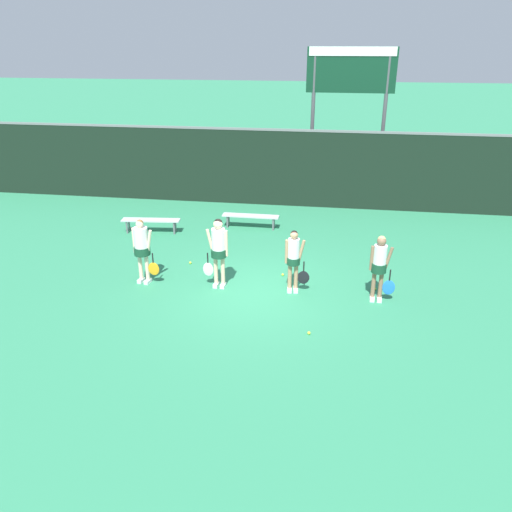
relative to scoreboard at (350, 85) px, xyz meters
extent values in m
plane|color=#2D7F56|center=(-2.22, -8.27, -4.29)|extent=(140.00, 140.00, 0.00)
cube|color=black|center=(-2.22, -1.20, -2.90)|extent=(60.00, 0.06, 2.78)
cube|color=slate|center=(-2.22, -1.20, -1.47)|extent=(60.00, 0.08, 0.08)
cylinder|color=#515156|center=(-1.31, 0.00, -1.50)|extent=(0.14, 0.14, 5.58)
cylinder|color=#515156|center=(1.31, 0.00, -1.50)|extent=(0.14, 0.14, 5.58)
cube|color=#0F3823|center=(0.00, 0.00, 0.50)|extent=(3.19, 0.12, 1.56)
cube|color=white|center=(0.00, -0.07, 1.13)|extent=(3.06, 0.02, 0.31)
cube|color=#B2B2B7|center=(-6.18, -4.76, -3.86)|extent=(1.91, 0.55, 0.04)
cylinder|color=slate|center=(-5.43, -4.56, -4.09)|extent=(0.06, 0.06, 0.40)
cylinder|color=slate|center=(-5.40, -4.81, -4.09)|extent=(0.06, 0.06, 0.40)
cylinder|color=slate|center=(-6.96, -4.72, -4.09)|extent=(0.06, 0.06, 0.40)
cylinder|color=slate|center=(-6.94, -4.97, -4.09)|extent=(0.06, 0.06, 0.40)
cube|color=#B2B2B7|center=(-3.05, -3.84, -3.87)|extent=(1.88, 0.37, 0.04)
cylinder|color=slate|center=(-2.28, -3.72, -4.09)|extent=(0.06, 0.06, 0.40)
cylinder|color=slate|center=(-2.28, -3.97, -4.09)|extent=(0.06, 0.06, 0.40)
cylinder|color=slate|center=(-3.82, -3.71, -4.09)|extent=(0.06, 0.06, 0.40)
cylinder|color=slate|center=(-3.82, -3.96, -4.09)|extent=(0.06, 0.06, 0.40)
cylinder|color=beige|center=(-5.01, -8.31, -3.88)|extent=(0.10, 0.10, 0.81)
cylinder|color=beige|center=(-5.20, -8.28, -3.88)|extent=(0.10, 0.10, 0.81)
cube|color=white|center=(-5.01, -8.34, -4.24)|extent=(0.15, 0.26, 0.09)
cube|color=white|center=(-5.21, -8.31, -4.24)|extent=(0.15, 0.26, 0.09)
cylinder|color=#16422B|center=(-5.11, -8.29, -3.40)|extent=(0.41, 0.41, 0.21)
cylinder|color=white|center=(-5.11, -8.29, -3.13)|extent=(0.36, 0.36, 0.69)
sphere|color=beige|center=(-5.11, -8.29, -2.69)|extent=(0.19, 0.19, 0.19)
sphere|color=olive|center=(-5.10, -8.27, -2.67)|extent=(0.17, 0.17, 0.17)
cylinder|color=beige|center=(-4.89, -8.33, -3.15)|extent=(0.22, 0.11, 0.66)
cylinder|color=beige|center=(-5.31, -8.26, -3.15)|extent=(0.08, 0.08, 0.66)
cylinder|color=black|center=(-4.81, -8.36, -3.56)|extent=(0.03, 0.03, 0.26)
ellipsoid|color=orange|center=(-4.81, -8.36, -3.86)|extent=(0.29, 0.03, 0.35)
cylinder|color=beige|center=(-3.04, -8.25, -3.86)|extent=(0.10, 0.10, 0.86)
cylinder|color=beige|center=(-3.22, -8.24, -3.86)|extent=(0.10, 0.10, 0.86)
cube|color=white|center=(-3.04, -8.28, -4.24)|extent=(0.12, 0.25, 0.09)
cube|color=white|center=(-3.22, -8.27, -4.24)|extent=(0.12, 0.25, 0.09)
cylinder|color=#16422B|center=(-3.13, -8.24, -3.36)|extent=(0.39, 0.39, 0.20)
cylinder|color=white|center=(-3.13, -8.24, -3.08)|extent=(0.34, 0.34, 0.70)
sphere|color=beige|center=(-3.13, -8.24, -2.61)|extent=(0.23, 0.23, 0.23)
sphere|color=black|center=(-3.13, -8.22, -2.58)|extent=(0.21, 0.21, 0.21)
cylinder|color=beige|center=(-3.34, -8.23, -3.09)|extent=(0.22, 0.09, 0.67)
cylinder|color=beige|center=(-2.93, -8.25, -3.09)|extent=(0.08, 0.08, 0.67)
cylinder|color=black|center=(-3.42, -8.25, -3.51)|extent=(0.03, 0.03, 0.27)
ellipsoid|color=silver|center=(-3.42, -8.25, -3.83)|extent=(0.26, 0.03, 0.37)
cylinder|color=tan|center=(-1.20, -8.20, -3.91)|extent=(0.10, 0.10, 0.76)
cylinder|color=tan|center=(-1.35, -8.22, -3.91)|extent=(0.10, 0.10, 0.76)
cube|color=white|center=(-1.19, -8.23, -4.24)|extent=(0.14, 0.25, 0.09)
cube|color=white|center=(-1.35, -8.25, -4.24)|extent=(0.14, 0.25, 0.09)
cylinder|color=#16422B|center=(-1.28, -8.21, -3.46)|extent=(0.32, 0.32, 0.18)
cylinder|color=white|center=(-1.28, -8.21, -3.21)|extent=(0.28, 0.28, 0.64)
sphere|color=tan|center=(-1.28, -8.21, -2.80)|extent=(0.19, 0.19, 0.19)
sphere|color=black|center=(-1.28, -8.19, -2.77)|extent=(0.18, 0.18, 0.18)
cylinder|color=tan|center=(-1.10, -8.18, -3.22)|extent=(0.21, 0.10, 0.61)
cylinder|color=tan|center=(-1.44, -8.23, -3.22)|extent=(0.08, 0.08, 0.60)
cylinder|color=black|center=(-1.01, -8.19, -3.60)|extent=(0.03, 0.03, 0.25)
ellipsoid|color=black|center=(-1.01, -8.19, -3.90)|extent=(0.30, 0.03, 0.35)
cylinder|color=#8C664C|center=(0.84, -8.37, -3.90)|extent=(0.10, 0.10, 0.78)
cylinder|color=#8C664C|center=(0.67, -8.37, -3.90)|extent=(0.10, 0.10, 0.78)
cube|color=white|center=(0.84, -8.40, -4.24)|extent=(0.12, 0.24, 0.09)
cube|color=white|center=(0.67, -8.40, -4.24)|extent=(0.12, 0.24, 0.09)
cylinder|color=#16422B|center=(0.76, -8.37, -3.43)|extent=(0.35, 0.35, 0.22)
cylinder|color=white|center=(0.76, -8.37, -3.19)|extent=(0.31, 0.31, 0.64)
sphere|color=#8C664C|center=(0.76, -8.37, -2.76)|extent=(0.21, 0.21, 0.21)
sphere|color=#D8B772|center=(0.76, -8.35, -2.73)|extent=(0.19, 0.19, 0.19)
cylinder|color=#8C664C|center=(0.95, -8.38, -3.20)|extent=(0.20, 0.08, 0.61)
cylinder|color=#8C664C|center=(0.57, -8.37, -3.20)|extent=(0.08, 0.08, 0.61)
cylinder|color=black|center=(1.03, -8.40, -3.59)|extent=(0.03, 0.03, 0.28)
ellipsoid|color=blue|center=(1.03, -8.40, -3.92)|extent=(0.29, 0.03, 0.38)
sphere|color=#CCE033|center=(0.77, -7.85, -4.26)|extent=(0.07, 0.07, 0.07)
sphere|color=#CCE033|center=(-4.25, -7.01, -4.25)|extent=(0.07, 0.07, 0.07)
sphere|color=#CCE033|center=(0.83, -6.92, -4.26)|extent=(0.07, 0.07, 0.07)
sphere|color=#CCE033|center=(-0.75, -10.17, -4.25)|extent=(0.07, 0.07, 0.07)
sphere|color=#CCE033|center=(-1.60, -7.38, -4.25)|extent=(0.07, 0.07, 0.07)
camera|label=1|loc=(-0.48, -19.35, 1.49)|focal=35.00mm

